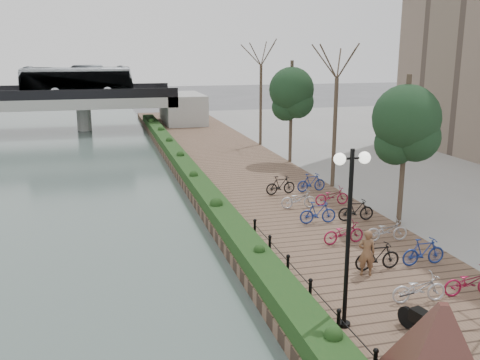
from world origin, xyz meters
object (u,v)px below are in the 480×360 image
object	(u,v)px
lamppost	(350,202)
granite_monument	(439,357)
motorcycle	(425,321)
pedestrian	(367,253)

from	to	relation	value
lamppost	granite_monument	bearing A→B (deg)	-85.45
motorcycle	pedestrian	bearing A→B (deg)	71.84
granite_monument	motorcycle	distance (m)	3.10
granite_monument	pedestrian	xyz separation A→B (m)	(1.91, 6.76, -0.44)
lamppost	pedestrian	distance (m)	4.64
granite_monument	lamppost	world-z (taller)	lamppost
granite_monument	motorcycle	size ratio (longest dim) A/B	2.74
pedestrian	lamppost	bearing A→B (deg)	69.31
lamppost	motorcycle	size ratio (longest dim) A/B	3.12
granite_monument	pedestrian	size ratio (longest dim) A/B	2.72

